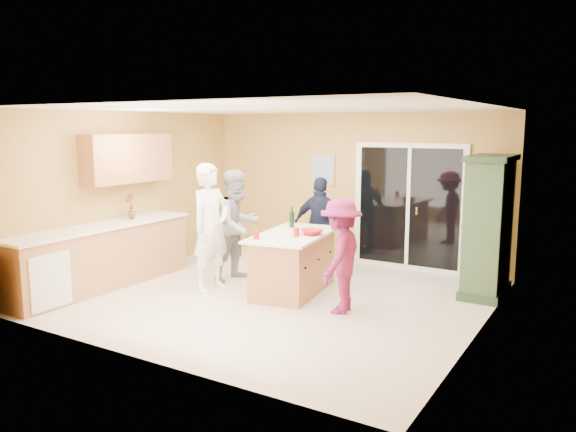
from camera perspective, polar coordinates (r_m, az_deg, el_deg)
The scene contains 22 objects.
floor at distance 7.94m, azimuth -1.31°, elevation -8.23°, with size 5.50×5.50×0.00m, color white.
ceiling at distance 7.58m, azimuth -1.39°, elevation 10.87°, with size 5.50×5.00×0.10m, color white.
wall_back at distance 9.84m, azimuth 6.47°, elevation 2.83°, with size 5.50×0.10×2.60m, color #DDAD5B.
wall_front at distance 5.73m, azimuth -14.85°, elevation -1.92°, with size 5.50×0.10×2.60m, color #DDAD5B.
wall_left at distance 9.41m, azimuth -15.66°, elevation 2.26°, with size 0.10×5.00×2.60m, color #DDAD5B.
wall_right at distance 6.62m, azimuth 19.19°, elevation -0.67°, with size 0.10×5.00×2.60m, color #DDAD5B.
left_cabinet_run at distance 8.64m, azimuth -19.10°, elevation -4.14°, with size 0.65×3.05×1.24m.
upper_cabinets at distance 9.10m, azimuth -15.97°, elevation 5.66°, with size 0.35×1.60×0.75m, color #B67447.
sliding_door at distance 9.46m, azimuth 12.15°, elevation 0.90°, with size 1.90×0.07×2.10m.
framed_picture at distance 10.03m, azimuth 3.58°, elevation 4.71°, with size 0.46×0.04×0.56m.
kitchen_island at distance 8.08m, azimuth 0.54°, elevation -4.95°, with size 1.12×1.75×0.86m.
green_hutch at distance 8.31m, azimuth 19.68°, elevation -1.15°, with size 0.57×1.08×1.98m.
woman_white at distance 8.16m, azimuth -7.84°, elevation -1.16°, with size 0.67×0.44×1.85m, color white.
woman_grey at distance 8.67m, azimuth -5.15°, elevation -0.94°, with size 0.84×0.65×1.72m, color #949497.
woman_navy at distance 9.10m, azimuth 3.35°, elevation -0.94°, with size 0.92×0.38×1.56m, color #161A32.
woman_magenta at distance 7.18m, azimuth 5.36°, elevation -4.04°, with size 0.95×0.55×1.48m, color maroon.
serving_bowl at distance 7.88m, azimuth 2.43°, elevation -1.63°, with size 0.30×0.30×0.07m, color #B11313.
tulip_vase at distance 9.01m, azimuth -15.68°, elevation 1.04°, with size 0.23×0.15×0.43m, color red.
tumbler_near at distance 7.56m, azimuth -3.24°, elevation -1.94°, with size 0.08×0.08×0.11m, color #B11313.
tumbler_far at distance 7.73m, azimuth 0.86°, elevation -1.66°, with size 0.08×0.08×0.12m, color #B11313.
wine_bottle at distance 8.42m, azimuth 0.39°, elevation -0.33°, with size 0.07×0.07×0.32m.
white_plate at distance 7.41m, azimuth -1.45°, elevation -2.54°, with size 0.20×0.20×0.01m, color white.
Camera 1 is at (4.06, -6.40, 2.37)m, focal length 35.00 mm.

